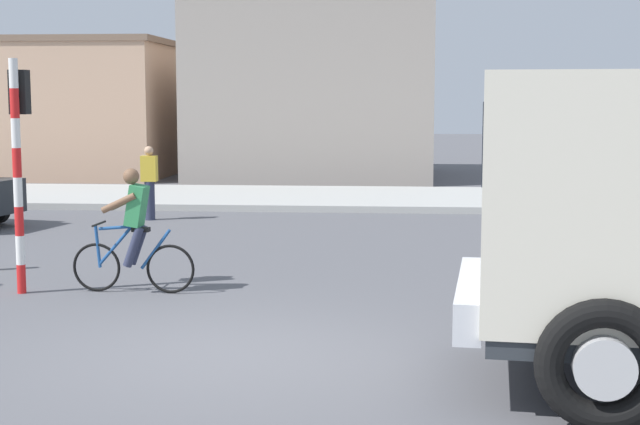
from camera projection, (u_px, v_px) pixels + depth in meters
name	position (u px, v px, depth m)	size (l,w,h in m)	color
ground_plane	(217.00, 353.00, 9.97)	(120.00, 120.00, 0.00)	#56565B
sidewalk_far	(324.00, 198.00, 24.53)	(80.00, 5.00, 0.16)	#ADADA8
cyclist	(133.00, 231.00, 12.97)	(1.73, 0.50, 1.72)	black
traffic_light_pole	(18.00, 143.00, 12.85)	(0.24, 0.43, 3.20)	red
pedestrian_near_kerb	(149.00, 182.00, 20.67)	(0.34, 0.22, 1.62)	#2D334C
building_corner_left	(17.00, 108.00, 32.36)	(10.80, 5.99, 4.59)	tan
building_mid_block	(315.00, 85.00, 31.98)	(7.94, 7.51, 6.15)	#9E9389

